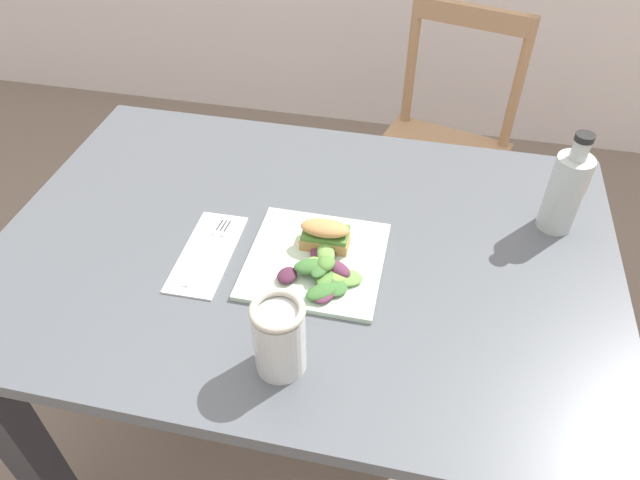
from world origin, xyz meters
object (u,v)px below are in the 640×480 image
Objects in this scene: dining_table at (305,291)px; plate_lunch at (315,260)px; chair_wooden_far at (439,153)px; sandwich_half_front at (325,234)px; mason_jar_iced_tea at (279,340)px; fork_on_napkin at (211,246)px; bottle_cold_brew at (564,195)px.

plate_lunch is (0.03, -0.04, 0.14)m from dining_table.
chair_wooden_far is 0.90m from sandwich_half_front.
plate_lunch is at bearing 89.26° from mason_jar_iced_tea.
fork_on_napkin is 1.38× the size of mason_jar_iced_tea.
sandwich_half_front is at bearing 87.22° from mason_jar_iced_tea.
fork_on_napkin is 0.31m from mason_jar_iced_tea.
mason_jar_iced_tea is at bearing -83.80° from dining_table.
plate_lunch is at bearing -104.03° from chair_wooden_far.
sandwich_half_front is 0.27m from mason_jar_iced_tea.
dining_table is at bearing 173.37° from sandwich_half_front.
bottle_cold_brew is 0.62m from mason_jar_iced_tea.
plate_lunch is 1.85× the size of mason_jar_iced_tea.
sandwich_half_front is (-0.20, -0.81, 0.33)m from chair_wooden_far.
dining_table is 1.37× the size of chair_wooden_far.
plate_lunch is 1.34× the size of fork_on_napkin.
fork_on_napkin is (-0.21, -0.04, -0.03)m from sandwich_half_front.
bottle_cold_brew reaches higher than mason_jar_iced_tea.
dining_table is 0.15m from plate_lunch.
chair_wooden_far is 9.42× the size of sandwich_half_front.
mason_jar_iced_tea is at bearing -135.51° from bottle_cold_brew.
chair_wooden_far is at bearing 64.08° from fork_on_napkin.
bottle_cold_brew is at bearing 18.62° from dining_table.
mason_jar_iced_tea is (-0.01, -0.27, 0.02)m from sandwich_half_front.
bottle_cold_brew is at bearing 44.49° from mason_jar_iced_tea.
sandwich_half_front is at bearing 75.19° from plate_lunch.
bottle_cold_brew reaches higher than chair_wooden_far.
bottle_cold_brew is (0.23, -0.65, 0.37)m from chair_wooden_far.
dining_table is 5.61× the size of bottle_cold_brew.
mason_jar_iced_tea is at bearing -90.74° from plate_lunch.
mason_jar_iced_tea is (-0.22, -1.09, 0.35)m from chair_wooden_far.
dining_table is 0.34m from mason_jar_iced_tea.
sandwich_half_front is 0.50× the size of fork_on_napkin.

